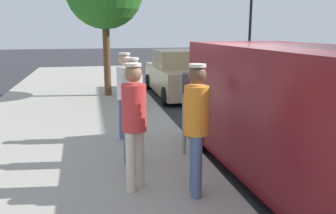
# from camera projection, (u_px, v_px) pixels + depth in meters

# --- Properties ---
(ground_plane) EXTENTS (80.00, 80.00, 0.00)m
(ground_plane) POSITION_uv_depth(u_px,v_px,m) (241.00, 148.00, 7.29)
(ground_plane) COLOR #2D2D33
(sidewalk_slab) EXTENTS (5.00, 32.00, 0.15)m
(sidewalk_slab) POSITION_uv_depth(u_px,v_px,m) (65.00, 157.00, 6.54)
(sidewalk_slab) COLOR #9E998E
(sidewalk_slab) RESTS_ON ground
(parking_meter_near) EXTENTS (0.14, 0.18, 1.52)m
(parking_meter_near) POSITION_uv_depth(u_px,v_px,m) (184.00, 99.00, 6.29)
(parking_meter_near) COLOR gray
(parking_meter_near) RESTS_ON sidewalk_slab
(pedestrian_in_white) EXTENTS (0.34, 0.34, 1.79)m
(pedestrian_in_white) POSITION_uv_depth(u_px,v_px,m) (125.00, 90.00, 7.14)
(pedestrian_in_white) COLOR #4C608C
(pedestrian_in_white) RESTS_ON sidewalk_slab
(pedestrian_in_gray) EXTENTS (0.35, 0.34, 1.80)m
(pedestrian_in_gray) POSITION_uv_depth(u_px,v_px,m) (133.00, 104.00, 5.85)
(pedestrian_in_gray) COLOR #4C608C
(pedestrian_in_gray) RESTS_ON sidewalk_slab
(pedestrian_in_orange) EXTENTS (0.34, 0.36, 1.81)m
(pedestrian_in_orange) POSITION_uv_depth(u_px,v_px,m) (197.00, 121.00, 4.70)
(pedestrian_in_orange) COLOR #4C608C
(pedestrian_in_orange) RESTS_ON sidewalk_slab
(pedestrian_in_red) EXTENTS (0.34, 0.34, 1.80)m
(pedestrian_in_red) POSITION_uv_depth(u_px,v_px,m) (134.00, 118.00, 4.87)
(pedestrian_in_red) COLOR beige
(pedestrian_in_red) RESTS_ON sidewalk_slab
(parked_van) EXTENTS (2.25, 5.25, 2.15)m
(parked_van) POSITION_uv_depth(u_px,v_px,m) (304.00, 114.00, 5.30)
(parked_van) COLOR maroon
(parked_van) RESTS_ON ground
(parked_sedan_behind) EXTENTS (1.95, 4.41, 1.65)m
(parked_sedan_behind) POSITION_uv_depth(u_px,v_px,m) (179.00, 75.00, 12.99)
(parked_sedan_behind) COLOR tan
(parked_sedan_behind) RESTS_ON ground
(traffic_light_corner) EXTENTS (2.48, 0.42, 5.20)m
(traffic_light_corner) POSITION_uv_depth(u_px,v_px,m) (265.00, 9.00, 20.14)
(traffic_light_corner) COLOR black
(traffic_light_corner) RESTS_ON ground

